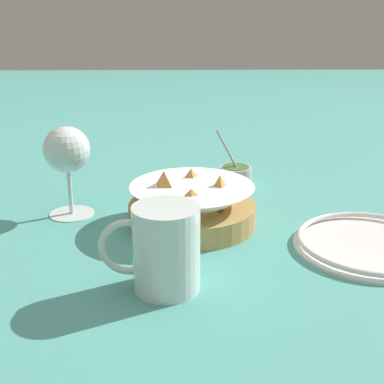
# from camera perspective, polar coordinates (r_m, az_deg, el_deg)

# --- Properties ---
(ground_plane) EXTENTS (4.00, 4.00, 0.00)m
(ground_plane) POSITION_cam_1_polar(r_m,az_deg,el_deg) (0.88, 2.28, -3.08)
(ground_plane) COLOR teal
(food_basket) EXTENTS (0.20, 0.20, 0.09)m
(food_basket) POSITION_cam_1_polar(r_m,az_deg,el_deg) (0.85, -0.05, -1.48)
(food_basket) COLOR #B2894C
(food_basket) RESTS_ON ground_plane
(sauce_cup) EXTENTS (0.07, 0.06, 0.12)m
(sauce_cup) POSITION_cam_1_polar(r_m,az_deg,el_deg) (1.02, 4.67, 1.68)
(sauce_cup) COLOR #B7B7BC
(sauce_cup) RESTS_ON ground_plane
(wine_glass) EXTENTS (0.08, 0.08, 0.15)m
(wine_glass) POSITION_cam_1_polar(r_m,az_deg,el_deg) (0.90, -13.20, 4.09)
(wine_glass) COLOR silver
(wine_glass) RESTS_ON ground_plane
(beer_mug) EXTENTS (0.13, 0.08, 0.11)m
(beer_mug) POSITION_cam_1_polar(r_m,az_deg,el_deg) (0.66, -2.91, -6.36)
(beer_mug) COLOR silver
(beer_mug) RESTS_ON ground_plane
(side_plate) EXTENTS (0.23, 0.23, 0.01)m
(side_plate) POSITION_cam_1_polar(r_m,az_deg,el_deg) (0.83, 18.59, -5.22)
(side_plate) COLOR white
(side_plate) RESTS_ON ground_plane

